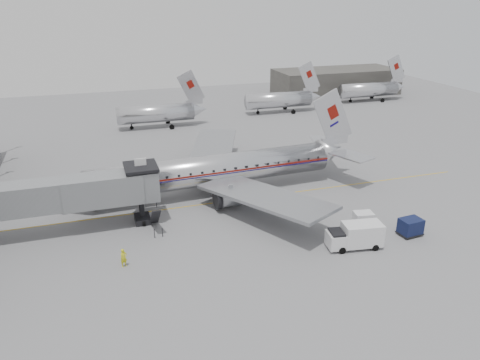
{
  "coord_description": "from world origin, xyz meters",
  "views": [
    {
      "loc": [
        -13.34,
        -42.85,
        22.95
      ],
      "look_at": [
        2.05,
        4.37,
        3.2
      ],
      "focal_mm": 35.0,
      "sensor_mm": 36.0,
      "label": 1
    }
  ],
  "objects_px": {
    "baggage_cart_white": "(363,219)",
    "baggage_cart_navy": "(410,227)",
    "airliner": "(218,169)",
    "service_van": "(355,235)",
    "ramp_worker": "(124,258)"
  },
  "relations": [
    {
      "from": "service_van",
      "to": "ramp_worker",
      "type": "bearing_deg",
      "value": 179.54
    },
    {
      "from": "service_van",
      "to": "baggage_cart_navy",
      "type": "height_order",
      "value": "service_van"
    },
    {
      "from": "airliner",
      "to": "ramp_worker",
      "type": "relative_size",
      "value": 21.47
    },
    {
      "from": "baggage_cart_white",
      "to": "ramp_worker",
      "type": "distance_m",
      "value": 24.8
    },
    {
      "from": "airliner",
      "to": "service_van",
      "type": "distance_m",
      "value": 19.58
    },
    {
      "from": "service_van",
      "to": "baggage_cart_navy",
      "type": "relative_size",
      "value": 2.29
    },
    {
      "from": "baggage_cart_navy",
      "to": "ramp_worker",
      "type": "bearing_deg",
      "value": 168.82
    },
    {
      "from": "ramp_worker",
      "to": "airliner",
      "type": "bearing_deg",
      "value": 22.01
    },
    {
      "from": "baggage_cart_white",
      "to": "ramp_worker",
      "type": "bearing_deg",
      "value": -170.15
    },
    {
      "from": "baggage_cart_white",
      "to": "baggage_cart_navy",
      "type": "bearing_deg",
      "value": -32.35
    },
    {
      "from": "service_van",
      "to": "ramp_worker",
      "type": "height_order",
      "value": "service_van"
    },
    {
      "from": "airliner",
      "to": "baggage_cart_white",
      "type": "height_order",
      "value": "airliner"
    },
    {
      "from": "baggage_cart_navy",
      "to": "baggage_cart_white",
      "type": "xyz_separation_m",
      "value": [
        -3.55,
        3.17,
        -0.1
      ]
    },
    {
      "from": "airliner",
      "to": "service_van",
      "type": "xyz_separation_m",
      "value": [
        8.88,
        -17.37,
        -1.69
      ]
    },
    {
      "from": "baggage_cart_navy",
      "to": "ramp_worker",
      "type": "distance_m",
      "value": 28.5
    }
  ]
}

